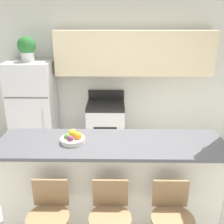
% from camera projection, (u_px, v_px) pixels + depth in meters
% --- Properties ---
extents(wall_back, '(5.60, 0.38, 2.55)m').
position_uv_depth(wall_back, '(121.00, 68.00, 4.51)').
color(wall_back, silver).
rests_on(wall_back, ground_plane).
extents(counter_bar, '(2.35, 0.67, 1.10)m').
position_uv_depth(counter_bar, '(111.00, 187.00, 2.88)').
color(counter_bar, silver).
rests_on(counter_bar, ground_plane).
extents(refrigerator, '(0.73, 0.63, 1.63)m').
position_uv_depth(refrigerator, '(34.00, 109.00, 4.49)').
color(refrigerator, silver).
rests_on(refrigerator, ground_plane).
extents(stove_range, '(0.64, 0.61, 1.07)m').
position_uv_depth(stove_range, '(106.00, 128.00, 4.61)').
color(stove_range, silver).
rests_on(stove_range, ground_plane).
extents(bar_stool_left, '(0.38, 0.38, 0.92)m').
position_uv_depth(bar_stool_left, '(49.00, 216.00, 2.37)').
color(bar_stool_left, olive).
rests_on(bar_stool_left, ground_plane).
extents(bar_stool_mid, '(0.38, 0.38, 0.92)m').
position_uv_depth(bar_stool_mid, '(110.00, 217.00, 2.36)').
color(bar_stool_mid, olive).
rests_on(bar_stool_mid, ground_plane).
extents(bar_stool_right, '(0.38, 0.38, 0.92)m').
position_uv_depth(bar_stool_right, '(172.00, 218.00, 2.36)').
color(bar_stool_right, olive).
rests_on(bar_stool_right, ground_plane).
extents(potted_plant_on_fridge, '(0.29, 0.29, 0.40)m').
position_uv_depth(potted_plant_on_fridge, '(27.00, 48.00, 4.13)').
color(potted_plant_on_fridge, silver).
rests_on(potted_plant_on_fridge, refrigerator).
extents(fruit_bowl, '(0.25, 0.25, 0.12)m').
position_uv_depth(fruit_bowl, '(73.00, 138.00, 2.67)').
color(fruit_bowl, silver).
rests_on(fruit_bowl, counter_bar).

